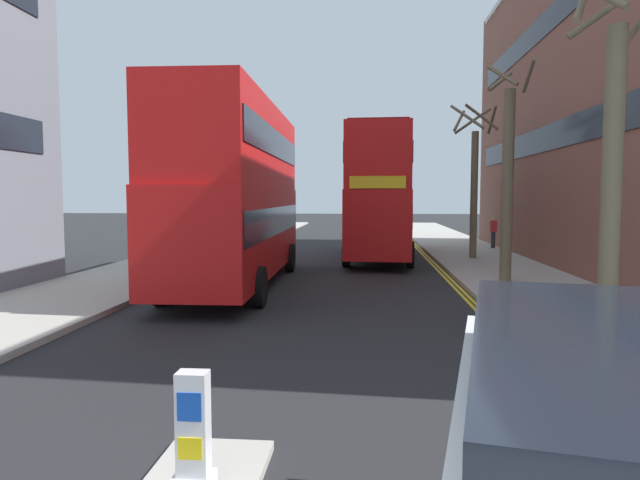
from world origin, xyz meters
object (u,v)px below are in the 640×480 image
(keep_left_bollard, at_px, (193,437))
(double_decker_bus_away, at_px, (237,189))
(double_decker_bus_oncoming, at_px, (380,191))
(pedestrian_far, at_px, (493,232))

(keep_left_bollard, relative_size, double_decker_bus_away, 0.10)
(double_decker_bus_away, xyz_separation_m, double_decker_bus_oncoming, (4.60, 8.32, 0.00))
(double_decker_bus_away, relative_size, pedestrian_far, 6.70)
(double_decker_bus_away, bearing_deg, pedestrian_far, 49.33)
(pedestrian_far, bearing_deg, keep_left_bollard, -108.18)
(double_decker_bus_oncoming, xyz_separation_m, pedestrian_far, (5.90, 3.90, -2.04))
(double_decker_bus_oncoming, height_order, pedestrian_far, double_decker_bus_oncoming)
(keep_left_bollard, xyz_separation_m, double_decker_bus_oncoming, (2.14, 20.59, 2.42))
(keep_left_bollard, bearing_deg, pedestrian_far, 71.82)
(double_decker_bus_away, bearing_deg, double_decker_bus_oncoming, 61.06)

